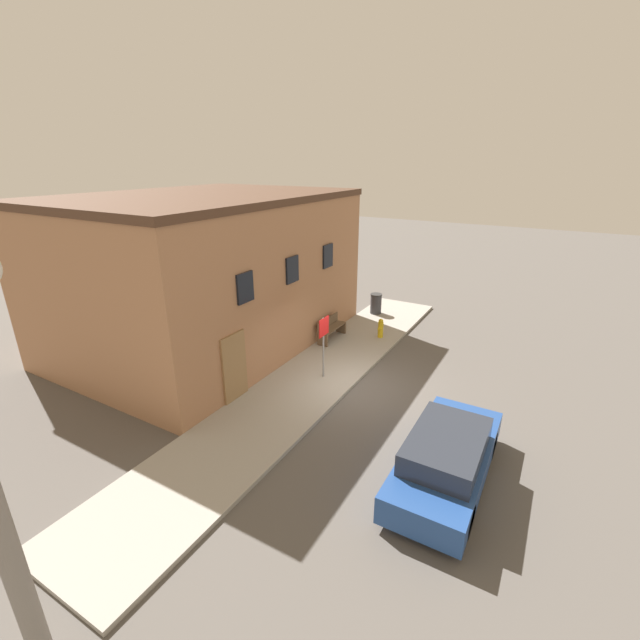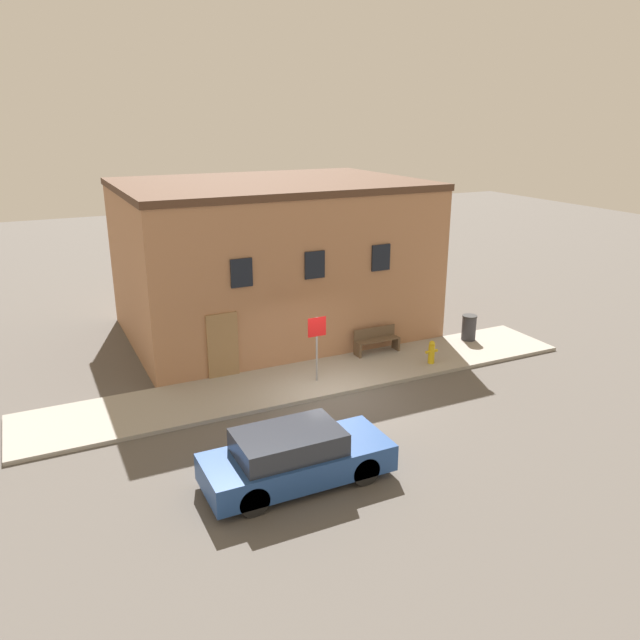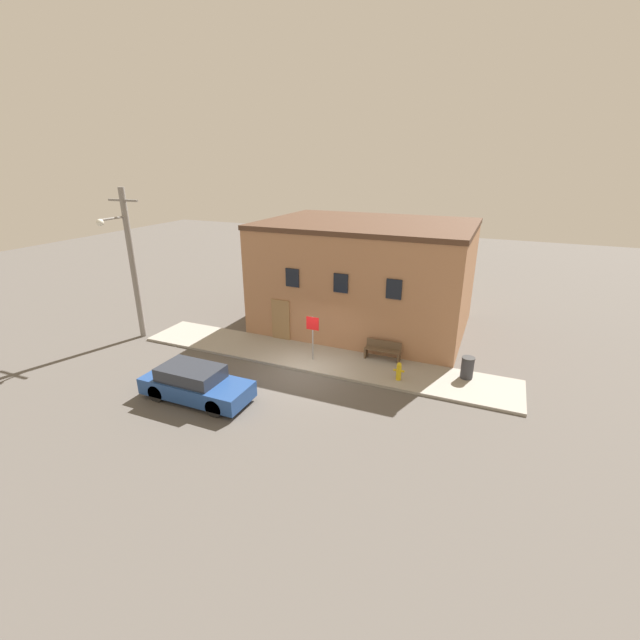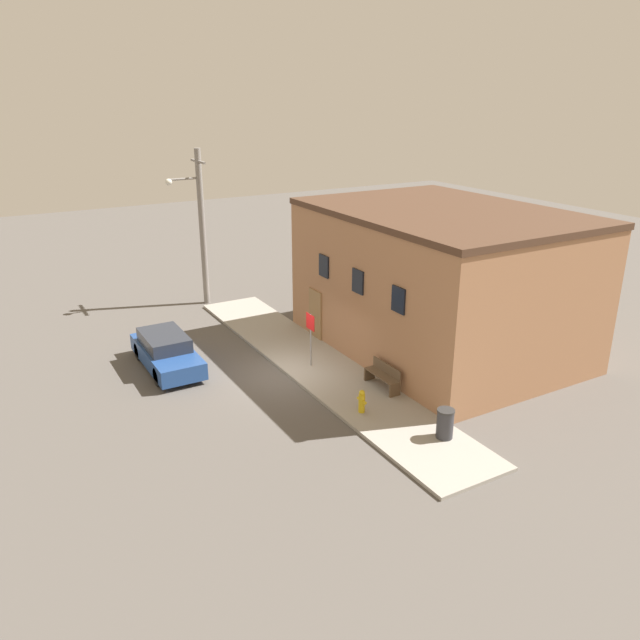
% 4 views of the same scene
% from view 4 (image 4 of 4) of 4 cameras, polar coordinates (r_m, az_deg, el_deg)
% --- Properties ---
extents(ground_plane, '(80.00, 80.00, 0.00)m').
position_cam_4_polar(ground_plane, '(23.58, -3.17, -5.00)').
color(ground_plane, '#56514C').
extents(sidewalk, '(17.87, 2.77, 0.12)m').
position_cam_4_polar(sidewalk, '(24.14, -0.24, -4.19)').
color(sidewalk, '#9E998E').
rests_on(sidewalk, ground).
extents(brick_building, '(10.79, 7.87, 5.75)m').
position_cam_4_polar(brick_building, '(25.53, 10.83, 3.57)').
color(brick_building, '#A87551').
rests_on(brick_building, ground).
extents(fire_hydrant, '(0.45, 0.22, 0.79)m').
position_cam_4_polar(fire_hydrant, '(20.56, 3.84, -7.41)').
color(fire_hydrant, gold).
rests_on(fire_hydrant, sidewalk).
extents(stop_sign, '(0.60, 0.06, 2.08)m').
position_cam_4_polar(stop_sign, '(23.47, -0.87, -0.96)').
color(stop_sign, gray).
rests_on(stop_sign, sidewalk).
extents(bench, '(1.63, 0.44, 0.88)m').
position_cam_4_polar(bench, '(22.24, 5.81, -5.09)').
color(bench, brown).
rests_on(bench, sidewalk).
extents(trash_bin, '(0.54, 0.54, 0.94)m').
position_cam_4_polar(trash_bin, '(19.44, 11.36, -9.26)').
color(trash_bin, '#333338').
rests_on(trash_bin, sidewalk).
extents(utility_pole, '(1.80, 1.78, 7.56)m').
position_cam_4_polar(utility_pole, '(30.92, -10.88, 8.61)').
color(utility_pole, gray).
rests_on(utility_pole, ground).
extents(parked_car, '(4.33, 1.71, 1.34)m').
position_cam_4_polar(parked_car, '(24.60, -13.87, -2.83)').
color(parked_car, black).
rests_on(parked_car, ground).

